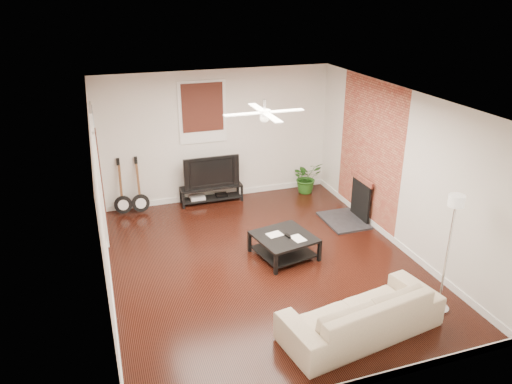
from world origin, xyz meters
TOP-DOWN VIEW (x-y plane):
  - room at (0.00, 0.00)m, footprint 5.01×6.01m
  - brick_accent at (2.49, 1.00)m, footprint 0.02×2.20m
  - fireplace at (2.20, 1.00)m, footprint 0.80×1.10m
  - window_back at (-0.30, 2.97)m, footprint 1.00×0.06m
  - door_left at (-2.46, 1.90)m, footprint 0.08×1.00m
  - tv_stand at (-0.22, 2.78)m, footprint 1.33×0.35m
  - tv at (-0.22, 2.80)m, footprint 1.19×0.16m
  - coffee_table at (0.41, 0.12)m, footprint 1.10×1.10m
  - sofa at (0.64, -2.12)m, footprint 2.33×1.22m
  - floor_lamp at (1.99, -2.02)m, footprint 0.34×0.34m
  - potted_plant at (1.96, 2.65)m, footprint 0.72×0.65m
  - guitar_left at (-2.09, 2.75)m, footprint 0.40×0.31m
  - guitar_right at (-1.74, 2.72)m, footprint 0.38×0.27m
  - ceiling_fan at (0.00, 0.00)m, footprint 1.24×1.24m

SIDE VIEW (x-z plane):
  - tv_stand at x=-0.22m, z-range 0.00..0.37m
  - coffee_table at x=0.41m, z-range 0.00..0.39m
  - sofa at x=0.64m, z-range 0.00..0.65m
  - potted_plant at x=1.96m, z-range 0.00..0.72m
  - fireplace at x=2.20m, z-range 0.00..0.92m
  - guitar_left at x=-2.09m, z-range 0.00..1.18m
  - guitar_right at x=-1.74m, z-range 0.00..1.18m
  - tv at x=-0.22m, z-range 0.37..1.06m
  - floor_lamp at x=1.99m, z-range 0.00..1.81m
  - door_left at x=-2.46m, z-range 0.00..2.50m
  - room at x=0.00m, z-range 0.00..2.80m
  - brick_accent at x=2.49m, z-range 0.00..2.80m
  - window_back at x=-0.30m, z-range 1.30..2.60m
  - ceiling_fan at x=0.00m, z-range 2.44..2.76m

